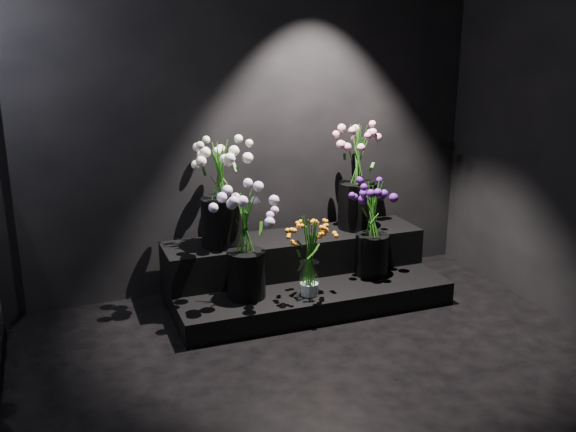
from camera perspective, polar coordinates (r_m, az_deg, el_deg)
wall_back at (r=4.46m, az=-7.03°, el=10.58°), size 4.00×0.00×4.00m
display_riser at (r=4.56m, az=1.12°, el=-5.09°), size 1.87×0.83×0.42m
bouquet_orange_bells at (r=4.15m, az=1.93°, el=-3.57°), size 0.29×0.29×0.52m
bouquet_lilac at (r=4.08m, az=-3.79°, el=-1.93°), size 0.45×0.45×0.71m
bouquet_purple at (r=4.50m, az=7.55°, el=-0.69°), size 0.35×0.35×0.67m
bouquet_cream_roses at (r=4.29m, az=-6.03°, el=2.59°), size 0.46×0.46×0.71m
bouquet_pink_roses at (r=4.68m, az=6.26°, el=3.99°), size 0.42×0.42×0.78m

